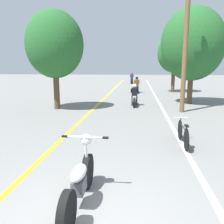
{
  "coord_description": "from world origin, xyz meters",
  "views": [
    {
      "loc": [
        0.77,
        -3.14,
        2.42
      ],
      "look_at": [
        -0.06,
        4.52,
        0.9
      ],
      "focal_mm": 38.0,
      "sensor_mm": 36.0,
      "label": 1
    }
  ],
  "objects_px": {
    "roadside_tree_right_far": "(174,54)",
    "motorcycle_rider_mid": "(137,87)",
    "roadside_tree_left": "(55,45)",
    "roadside_tree_right_near": "(193,44)",
    "motorcycle_foreground": "(80,181)",
    "motorcycle_rider_far": "(132,79)",
    "bicycle_parked": "(183,134)",
    "motorcycle_rider_lead": "(134,97)",
    "utility_pole": "(186,43)"
  },
  "relations": [
    {
      "from": "utility_pole",
      "to": "roadside_tree_right_near",
      "type": "xyz_separation_m",
      "value": [
        0.98,
        2.91,
        0.18
      ]
    },
    {
      "from": "roadside_tree_right_near",
      "to": "motorcycle_rider_mid",
      "type": "relative_size",
      "value": 2.8
    },
    {
      "from": "roadside_tree_right_far",
      "to": "roadside_tree_left",
      "type": "bearing_deg",
      "value": -129.25
    },
    {
      "from": "bicycle_parked",
      "to": "roadside_tree_left",
      "type": "bearing_deg",
      "value": 136.71
    },
    {
      "from": "motorcycle_rider_far",
      "to": "motorcycle_rider_mid",
      "type": "bearing_deg",
      "value": -86.26
    },
    {
      "from": "utility_pole",
      "to": "roadside_tree_left",
      "type": "xyz_separation_m",
      "value": [
        -6.85,
        0.19,
        -0.01
      ]
    },
    {
      "from": "roadside_tree_right_far",
      "to": "roadside_tree_left",
      "type": "height_order",
      "value": "roadside_tree_left"
    },
    {
      "from": "roadside_tree_right_near",
      "to": "bicycle_parked",
      "type": "xyz_separation_m",
      "value": [
        -1.89,
        -8.31,
        -3.34
      ]
    },
    {
      "from": "roadside_tree_right_near",
      "to": "motorcycle_rider_far",
      "type": "relative_size",
      "value": 2.94
    },
    {
      "from": "motorcycle_foreground",
      "to": "bicycle_parked",
      "type": "xyz_separation_m",
      "value": [
        2.39,
        3.52,
        -0.09
      ]
    },
    {
      "from": "motorcycle_rider_mid",
      "to": "bicycle_parked",
      "type": "bearing_deg",
      "value": -83.9
    },
    {
      "from": "motorcycle_rider_far",
      "to": "bicycle_parked",
      "type": "xyz_separation_m",
      "value": [
        2.25,
        -25.38,
        -0.21
      ]
    },
    {
      "from": "roadside_tree_right_near",
      "to": "motorcycle_foreground",
      "type": "bearing_deg",
      "value": -109.88
    },
    {
      "from": "roadside_tree_right_near",
      "to": "motorcycle_rider_mid",
      "type": "xyz_separation_m",
      "value": [
        -3.41,
        5.86,
        -3.15
      ]
    },
    {
      "from": "roadside_tree_right_near",
      "to": "motorcycle_rider_far",
      "type": "height_order",
      "value": "roadside_tree_right_near"
    },
    {
      "from": "motorcycle_rider_lead",
      "to": "motorcycle_rider_mid",
      "type": "relative_size",
      "value": 0.91
    },
    {
      "from": "bicycle_parked",
      "to": "utility_pole",
      "type": "bearing_deg",
      "value": 80.35
    },
    {
      "from": "utility_pole",
      "to": "motorcycle_rider_lead",
      "type": "xyz_separation_m",
      "value": [
        -2.52,
        1.74,
        -3.01
      ]
    },
    {
      "from": "roadside_tree_right_far",
      "to": "motorcycle_foreground",
      "type": "height_order",
      "value": "roadside_tree_right_far"
    },
    {
      "from": "roadside_tree_right_near",
      "to": "roadside_tree_left",
      "type": "distance_m",
      "value": 8.29
    },
    {
      "from": "roadside_tree_left",
      "to": "bicycle_parked",
      "type": "xyz_separation_m",
      "value": [
        5.93,
        -5.59,
        -3.16
      ]
    },
    {
      "from": "utility_pole",
      "to": "motorcycle_rider_mid",
      "type": "bearing_deg",
      "value": 105.49
    },
    {
      "from": "motorcycle_rider_lead",
      "to": "motorcycle_rider_far",
      "type": "xyz_separation_m",
      "value": [
        -0.64,
        18.24,
        0.05
      ]
    },
    {
      "from": "motorcycle_rider_lead",
      "to": "bicycle_parked",
      "type": "xyz_separation_m",
      "value": [
        1.6,
        -7.14,
        -0.16
      ]
    },
    {
      "from": "roadside_tree_right_near",
      "to": "bicycle_parked",
      "type": "distance_m",
      "value": 9.16
    },
    {
      "from": "utility_pole",
      "to": "motorcycle_foreground",
      "type": "bearing_deg",
      "value": -110.33
    },
    {
      "from": "motorcycle_rider_mid",
      "to": "bicycle_parked",
      "type": "relative_size",
      "value": 1.24
    },
    {
      "from": "roadside_tree_right_near",
      "to": "roadside_tree_left",
      "type": "relative_size",
      "value": 1.11
    },
    {
      "from": "motorcycle_rider_lead",
      "to": "roadside_tree_right_near",
      "type": "bearing_deg",
      "value": 18.53
    },
    {
      "from": "utility_pole",
      "to": "roadside_tree_right_far",
      "type": "xyz_separation_m",
      "value": [
        0.85,
        9.62,
        -0.06
      ]
    },
    {
      "from": "roadside_tree_right_far",
      "to": "motorcycle_rider_mid",
      "type": "distance_m",
      "value": 4.47
    },
    {
      "from": "roadside_tree_right_far",
      "to": "roadside_tree_right_near",
      "type": "bearing_deg",
      "value": -88.93
    },
    {
      "from": "roadside_tree_right_near",
      "to": "motorcycle_rider_lead",
      "type": "height_order",
      "value": "roadside_tree_right_near"
    },
    {
      "from": "motorcycle_foreground",
      "to": "motorcycle_rider_lead",
      "type": "relative_size",
      "value": 1.09
    },
    {
      "from": "roadside_tree_left",
      "to": "bicycle_parked",
      "type": "relative_size",
      "value": 3.11
    },
    {
      "from": "roadside_tree_right_near",
      "to": "motorcycle_foreground",
      "type": "xyz_separation_m",
      "value": [
        -4.28,
        -11.83,
        -3.25
      ]
    },
    {
      "from": "roadside_tree_right_near",
      "to": "motorcycle_rider_mid",
      "type": "height_order",
      "value": "roadside_tree_right_near"
    },
    {
      "from": "roadside_tree_right_far",
      "to": "motorcycle_rider_lead",
      "type": "bearing_deg",
      "value": -113.18
    },
    {
      "from": "motorcycle_rider_mid",
      "to": "roadside_tree_right_far",
      "type": "bearing_deg",
      "value": 14.35
    },
    {
      "from": "motorcycle_rider_mid",
      "to": "motorcycle_foreground",
      "type": "bearing_deg",
      "value": -92.81
    },
    {
      "from": "roadside_tree_right_far",
      "to": "motorcycle_rider_lead",
      "type": "relative_size",
      "value": 2.69
    },
    {
      "from": "roadside_tree_left",
      "to": "motorcycle_foreground",
      "type": "xyz_separation_m",
      "value": [
        3.55,
        -9.1,
        -3.06
      ]
    },
    {
      "from": "motorcycle_foreground",
      "to": "roadside_tree_right_near",
      "type": "bearing_deg",
      "value": 70.12
    },
    {
      "from": "roadside_tree_left",
      "to": "utility_pole",
      "type": "bearing_deg",
      "value": -1.6
    },
    {
      "from": "motorcycle_foreground",
      "to": "bicycle_parked",
      "type": "height_order",
      "value": "motorcycle_foreground"
    },
    {
      "from": "motorcycle_foreground",
      "to": "bicycle_parked",
      "type": "relative_size",
      "value": 1.22
    },
    {
      "from": "motorcycle_rider_lead",
      "to": "motorcycle_rider_mid",
      "type": "distance_m",
      "value": 7.04
    },
    {
      "from": "motorcycle_rider_mid",
      "to": "motorcycle_rider_far",
      "type": "distance_m",
      "value": 11.23
    },
    {
      "from": "roadside_tree_right_near",
      "to": "roadside_tree_right_far",
      "type": "bearing_deg",
      "value": 91.07
    },
    {
      "from": "roadside_tree_left",
      "to": "motorcycle_rider_far",
      "type": "distance_m",
      "value": 20.34
    }
  ]
}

